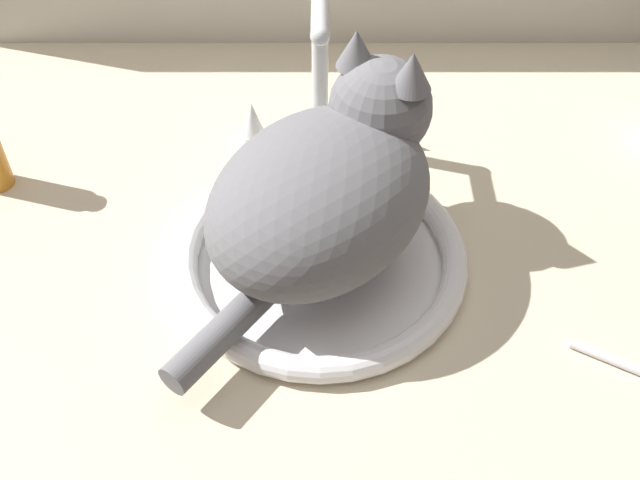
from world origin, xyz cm
name	(u,v)px	position (x,y,z in cm)	size (l,w,h in cm)	color
countertop	(321,227)	(0.00, 0.00, 1.50)	(103.79, 74.03, 3.00)	beige
sink_basin	(320,257)	(-0.10, -7.22, 4.24)	(32.27, 32.27, 2.78)	white
faucet	(321,93)	(-0.10, 13.11, 11.34)	(20.03, 10.96, 21.82)	silver
cat	(332,183)	(1.10, -5.62, 13.78)	(32.24, 35.78, 20.17)	slate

